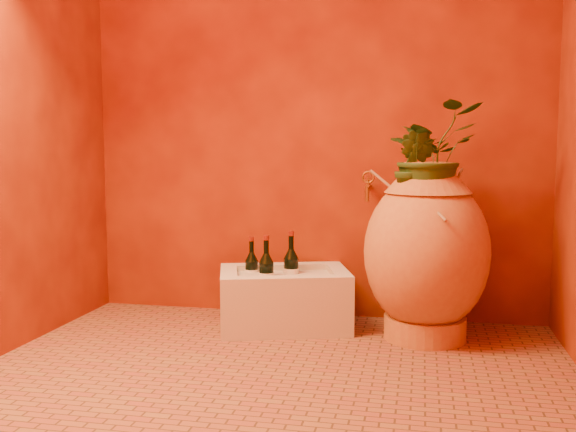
% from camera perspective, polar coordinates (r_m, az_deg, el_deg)
% --- Properties ---
extents(floor, '(2.50, 2.50, 0.00)m').
position_cam_1_polar(floor, '(2.71, -1.37, -13.97)').
color(floor, brown).
rests_on(floor, ground).
extents(wall_back, '(2.50, 0.02, 2.50)m').
position_cam_1_polar(wall_back, '(3.54, 2.34, 11.26)').
color(wall_back, '#611505').
rests_on(wall_back, ground).
extents(amphora, '(0.72, 0.72, 0.86)m').
position_cam_1_polar(amphora, '(3.17, 12.20, -3.14)').
color(amphora, '#B57933').
rests_on(amphora, floor).
extents(stone_basin, '(0.75, 0.63, 0.30)m').
position_cam_1_polar(stone_basin, '(3.35, -0.35, -7.47)').
color(stone_basin, beige).
rests_on(stone_basin, floor).
extents(wine_bottle_a, '(0.08, 0.08, 0.33)m').
position_cam_1_polar(wine_bottle_a, '(3.38, 0.28, -4.92)').
color(wine_bottle_a, black).
rests_on(wine_bottle_a, stone_basin).
extents(wine_bottle_b, '(0.08, 0.08, 0.32)m').
position_cam_1_polar(wine_bottle_b, '(3.28, -1.94, -5.30)').
color(wine_bottle_b, black).
rests_on(wine_bottle_b, stone_basin).
extents(wine_bottle_c, '(0.07, 0.07, 0.29)m').
position_cam_1_polar(wine_bottle_c, '(3.43, -3.25, -4.98)').
color(wine_bottle_c, black).
rests_on(wine_bottle_c, stone_basin).
extents(wall_tap, '(0.07, 0.14, 0.16)m').
position_cam_1_polar(wall_tap, '(3.42, 7.12, 2.79)').
color(wall_tap, olive).
rests_on(wall_tap, wall_back).
extents(plant_main, '(0.58, 0.57, 0.49)m').
position_cam_1_polar(plant_main, '(3.13, 12.53, 5.37)').
color(plant_main, '#224017').
rests_on(plant_main, amphora).
extents(plant_side, '(0.24, 0.22, 0.34)m').
position_cam_1_polar(plant_side, '(3.07, 11.14, 4.29)').
color(plant_side, '#224017').
rests_on(plant_side, amphora).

